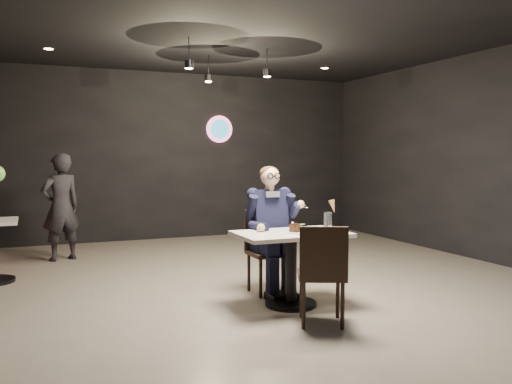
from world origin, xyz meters
name	(u,v)px	position (x,y,z in m)	size (l,w,h in m)	color
floor	(283,297)	(0.00, 0.00, 0.00)	(9.00, 9.00, 0.00)	slate
wall_sign	(219,129)	(0.80, 4.47, 2.00)	(0.50, 0.06, 0.50)	pink
pendant_lights	(221,56)	(0.00, 2.00, 2.88)	(1.40, 1.20, 0.36)	black
main_table	(291,269)	(-0.07, -0.33, 0.38)	(1.10, 0.70, 0.75)	white
chair_far	(269,252)	(-0.07, 0.22, 0.46)	(0.42, 0.46, 0.92)	black
chair_near	(321,273)	(-0.07, -0.96, 0.46)	(0.42, 0.46, 0.92)	black
seated_man	(269,228)	(-0.07, 0.22, 0.72)	(0.60, 0.80, 1.44)	black
dessert_plate	(299,232)	(-0.02, -0.41, 0.76)	(0.24, 0.24, 0.01)	white
cake_slice	(296,228)	(-0.05, -0.40, 0.80)	(0.10, 0.08, 0.07)	black
mint_leaf	(303,224)	(0.00, -0.46, 0.84)	(0.06, 0.04, 0.01)	#328B2D
sundae_glass	(328,221)	(0.33, -0.37, 0.84)	(0.08, 0.08, 0.19)	silver
wafer_cone	(333,207)	(0.38, -0.39, 1.00)	(0.07, 0.07, 0.13)	tan
passerby	(61,207)	(-2.09, 3.06, 0.77)	(0.56, 0.37, 1.55)	black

